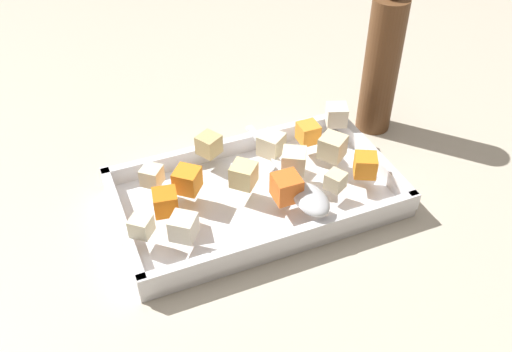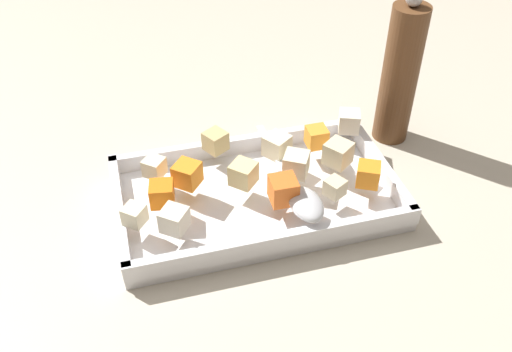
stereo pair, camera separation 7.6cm
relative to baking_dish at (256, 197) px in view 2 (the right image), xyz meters
name	(u,v)px [view 2 (the right image)]	position (x,y,z in m)	size (l,w,h in m)	color
ground_plane	(256,202)	(0.00, 0.00, -0.01)	(4.00, 4.00, 0.00)	#BCB29E
baking_dish	(256,197)	(0.00, 0.00, 0.00)	(0.38, 0.22, 0.04)	silver
carrot_chunk_corner_ne	(187,174)	(0.09, -0.02, 0.04)	(0.03, 0.03, 0.03)	orange
carrot_chunk_center	(162,194)	(0.13, 0.01, 0.04)	(0.03, 0.03, 0.03)	orange
carrot_chunk_far_left	(317,137)	(-0.11, -0.06, 0.04)	(0.03, 0.03, 0.03)	orange
carrot_chunk_far_right	(368,174)	(-0.14, 0.04, 0.04)	(0.03, 0.03, 0.03)	orange
carrot_chunk_heap_side	(283,190)	(-0.02, 0.04, 0.05)	(0.03, 0.03, 0.03)	orange
potato_chunk_near_right	(338,153)	(-0.12, -0.01, 0.04)	(0.03, 0.03, 0.03)	beige
potato_chunk_mid_left	(244,175)	(0.02, 0.00, 0.04)	(0.03, 0.03, 0.03)	#E0CC89
potato_chunk_corner_se	(134,215)	(0.16, 0.03, 0.04)	(0.02, 0.02, 0.02)	beige
potato_chunk_rim_edge	(335,187)	(-0.09, 0.05, 0.04)	(0.02, 0.02, 0.02)	beige
potato_chunk_under_handle	(154,167)	(0.13, -0.05, 0.04)	(0.03, 0.03, 0.03)	beige
potato_chunk_heap_top	(277,146)	(-0.04, -0.05, 0.04)	(0.03, 0.03, 0.03)	beige
potato_chunk_back_center	(215,141)	(0.04, -0.08, 0.04)	(0.03, 0.03, 0.03)	tan
potato_chunk_near_left	(296,165)	(-0.06, 0.00, 0.04)	(0.03, 0.03, 0.03)	beige
parsnip_chunk_corner_nw	(349,121)	(-0.16, -0.08, 0.04)	(0.03, 0.03, 0.03)	silver
parsnip_chunk_mid_right	(174,220)	(0.12, 0.06, 0.04)	(0.03, 0.03, 0.03)	silver
serving_spoon	(302,198)	(-0.05, 0.06, 0.04)	(0.04, 0.22, 0.02)	silver
pepper_mill	(400,74)	(-0.25, -0.10, 0.10)	(0.05, 0.05, 0.24)	brown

